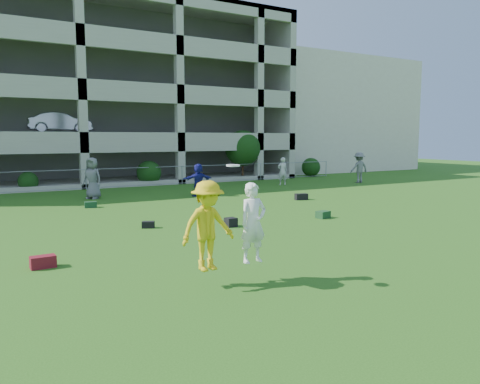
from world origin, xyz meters
TOP-DOWN VIEW (x-y plane):
  - ground at (0.00, 0.00)m, footprint 100.00×100.00m
  - stucco_building at (23.00, 28.00)m, footprint 16.00×14.00m
  - bystander_c at (-0.64, 14.55)m, footprint 1.14×1.16m
  - bystander_d at (4.26, 12.88)m, footprint 1.58×0.62m
  - bystander_e at (11.29, 15.37)m, footprint 0.72×0.56m
  - bystander_f at (16.55, 14.04)m, footprint 1.37×0.88m
  - bag_red_a at (-4.51, 2.65)m, footprint 0.56×0.32m
  - bag_black_b at (-0.82, 6.02)m, footprint 0.47×0.40m
  - bag_green_c at (5.45, 4.58)m, footprint 0.56×0.45m
  - crate_d at (1.66, 4.84)m, footprint 0.36×0.36m
  - bag_black_e at (7.92, 9.07)m, footprint 0.65×0.42m
  - bag_green_g at (-1.41, 11.64)m, footprint 0.54×0.38m
  - frisbee_contest at (-1.63, -0.54)m, footprint 1.90×0.82m
  - parking_garage at (-0.02, 27.70)m, footprint 30.00×14.00m
  - fence at (0.00, 19.00)m, footprint 36.06×0.06m
  - shrub_row at (4.59, 19.70)m, footprint 34.38×2.52m

SIDE VIEW (x-z plane):
  - ground at x=0.00m, z-range 0.00..0.00m
  - bag_black_b at x=-0.82m, z-range 0.00..0.22m
  - bag_green_g at x=-1.41m, z-range 0.00..0.25m
  - bag_green_c at x=5.45m, z-range 0.00..0.26m
  - bag_red_a at x=-4.51m, z-range 0.00..0.28m
  - crate_d at x=1.66m, z-range 0.00..0.30m
  - bag_black_e at x=7.92m, z-range 0.00..0.30m
  - fence at x=0.00m, z-range 0.01..1.21m
  - bystander_d at x=4.26m, z-range 0.00..1.67m
  - bystander_e at x=11.29m, z-range 0.00..1.74m
  - bystander_f at x=16.55m, z-range 0.00..2.01m
  - bystander_c at x=-0.64m, z-range 0.00..2.02m
  - frisbee_contest at x=-1.63m, z-range 0.19..2.30m
  - shrub_row at x=4.59m, z-range -0.24..3.26m
  - stucco_building at x=23.00m, z-range 0.00..10.00m
  - parking_garage at x=-0.02m, z-range 0.01..12.01m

